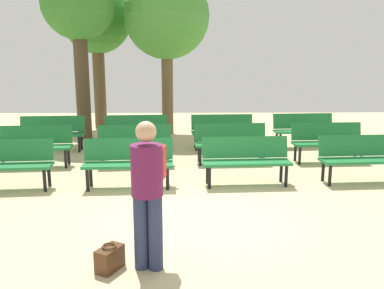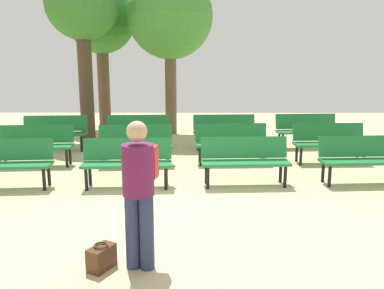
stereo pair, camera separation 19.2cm
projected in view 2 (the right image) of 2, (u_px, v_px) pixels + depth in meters
The scene contains 18 objects.
ground_plane at pixel (191, 217), 5.99m from camera, with size 24.00×24.00×0.00m, color #CCB789.
bench_r0_c0 at pixel (7, 160), 7.28m from camera, with size 1.63×0.61×0.87m.
bench_r0_c1 at pixel (127, 159), 7.35m from camera, with size 1.62×0.56×0.87m.
bench_r0_c2 at pixel (245, 158), 7.46m from camera, with size 1.62×0.57×0.87m.
bench_r0_c3 at pixel (363, 157), 7.56m from camera, with size 1.63×0.58×0.87m.
bench_r1_c0 at pixel (36, 143), 8.82m from camera, with size 1.63×0.61×0.87m.
bench_r1_c1 at pixel (135, 142), 8.87m from camera, with size 1.64×0.62×0.87m.
bench_r1_c2 at pixel (231, 141), 9.04m from camera, with size 1.62×0.56×0.87m.
bench_r1_c3 at pixel (329, 140), 9.08m from camera, with size 1.62×0.55×0.87m.
bench_r2_c0 at pixel (55, 131), 10.32m from camera, with size 1.63×0.59×0.87m.
bench_r2_c1 at pixel (138, 130), 10.44m from camera, with size 1.63×0.61×0.87m.
bench_r2_c2 at pixel (224, 129), 10.51m from camera, with size 1.63×0.58×0.87m.
bench_r2_c3 at pixel (307, 128), 10.65m from camera, with size 1.63×0.60×0.87m.
tree_0 at pixel (82, 8), 11.24m from camera, with size 2.03×2.03×4.83m.
tree_1 at pixel (170, 17), 12.10m from camera, with size 2.56×2.56×4.83m.
tree_2 at pixel (101, 21), 13.25m from camera, with size 2.25×2.25×4.70m.
visitor_with_backpack at pixel (139, 186), 4.37m from camera, with size 0.39×0.56×1.65m.
handbag at pixel (101, 257), 4.48m from camera, with size 0.31×0.37×0.29m.
Camera 2 is at (0.06, -5.65, 2.27)m, focal length 38.05 mm.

